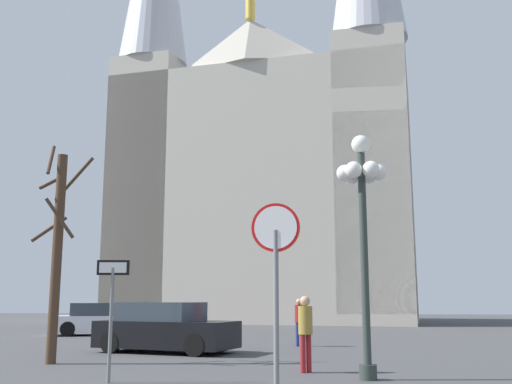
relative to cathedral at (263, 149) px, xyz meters
name	(u,v)px	position (x,y,z in m)	size (l,w,h in m)	color
cathedral	(263,149)	(0.00, 0.00, 0.00)	(22.43, 13.71, 39.07)	#BCB5A5
stop_sign	(276,266)	(3.91, -33.57, -10.46)	(0.73, 0.09, 3.00)	slate
one_way_arrow_sign	(112,303)	(0.40, -30.78, -11.01)	(0.64, 0.15, 2.36)	slate
street_lamp	(363,205)	(5.42, -29.73, -8.99)	(1.06, 0.97, 5.06)	#2D3833
bare_tree	(57,249)	(-2.29, -27.66, -9.66)	(1.39, 1.23, 5.68)	#473323
parked_car_near_white	(104,320)	(-5.50, -15.82, -11.86)	(4.92, 3.23, 1.43)	silver
parked_car_far_black	(165,329)	(-0.32, -24.23, -11.83)	(4.54, 2.86, 1.50)	black
pedestrian_walking	(299,317)	(3.63, -21.30, -11.56)	(0.32, 0.32, 1.62)	navy
pedestrian_standing	(305,326)	(4.13, -28.69, -11.53)	(0.32, 0.32, 1.66)	maroon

